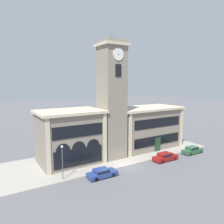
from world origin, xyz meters
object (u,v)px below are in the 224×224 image
(street_lamp, at_px, (62,157))
(parked_car_near, at_px, (102,173))
(parked_car_mid, at_px, (165,157))
(parked_car_far, at_px, (192,150))

(street_lamp, bearing_deg, parked_car_near, -21.56)
(parked_car_near, bearing_deg, parked_car_mid, 0.83)
(parked_car_near, xyz_separation_m, parked_car_far, (21.04, 0.00, 0.06))
(parked_car_near, height_order, parked_car_mid, parked_car_mid)
(parked_car_near, relative_size, street_lamp, 0.90)
(parked_car_near, distance_m, street_lamp, 6.46)
(parked_car_mid, distance_m, street_lamp, 19.10)
(parked_car_near, distance_m, parked_car_far, 21.04)
(parked_car_near, bearing_deg, street_lamp, 159.27)
(parked_car_far, xyz_separation_m, street_lamp, (-26.42, 2.13, 2.82))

